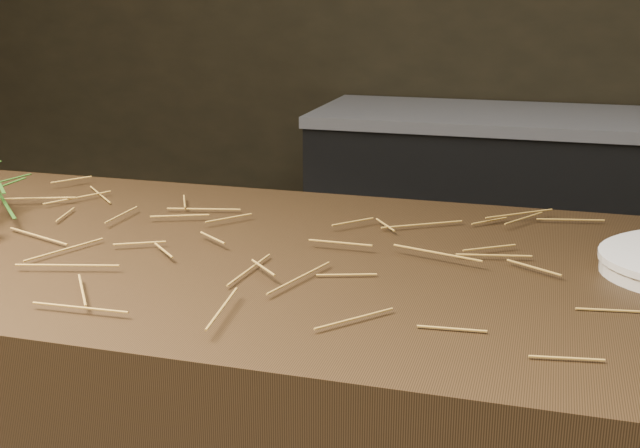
{
  "coord_description": "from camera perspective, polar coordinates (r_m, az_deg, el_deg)",
  "views": [
    {
      "loc": [
        0.22,
        -0.72,
        1.26
      ],
      "look_at": [
        -0.07,
        0.26,
        0.96
      ],
      "focal_mm": 45.0,
      "sensor_mm": 36.0,
      "label": 1
    }
  ],
  "objects": [
    {
      "name": "straw_bedding",
      "position": [
        1.1,
        3.87,
        -2.27
      ],
      "size": [
        1.4,
        0.6,
        0.02
      ],
      "primitive_type": null,
      "color": "olive",
      "rests_on": "main_counter"
    },
    {
      "name": "back_counter",
      "position": [
        3.02,
        17.14,
        -0.49
      ],
      "size": [
        1.82,
        0.62,
        0.84
      ],
      "color": "black",
      "rests_on": "ground"
    }
  ]
}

